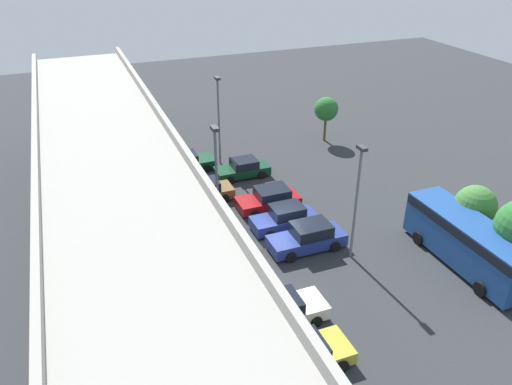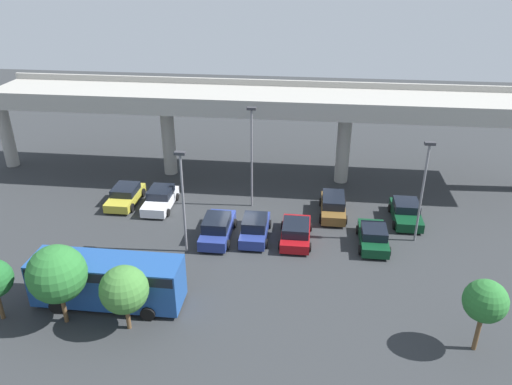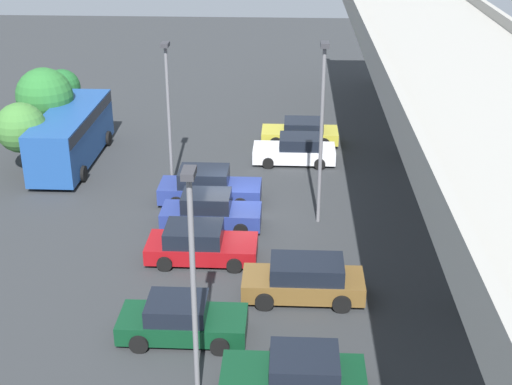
# 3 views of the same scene
# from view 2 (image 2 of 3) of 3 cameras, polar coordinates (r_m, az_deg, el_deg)

# --- Properties ---
(ground_plane) EXTENTS (100.14, 100.14, 0.00)m
(ground_plane) POSITION_cam_2_polar(r_m,az_deg,el_deg) (37.00, -1.98, -4.26)
(ground_plane) COLOR #2D3033
(highway_overpass) EXTENTS (47.91, 7.38, 8.08)m
(highway_overpass) POSITION_cam_2_polar(r_m,az_deg,el_deg) (43.21, -0.20, 9.98)
(highway_overpass) COLOR #9E9B93
(highway_overpass) RESTS_ON ground_plane
(parked_car_0) EXTENTS (2.25, 4.44, 1.42)m
(parked_car_0) POSITION_cam_2_polar(r_m,az_deg,el_deg) (41.85, -14.70, -0.33)
(parked_car_0) COLOR gold
(parked_car_0) RESTS_ON ground_plane
(parked_car_1) EXTENTS (2.18, 4.46, 1.52)m
(parked_car_1) POSITION_cam_2_polar(r_m,az_deg,el_deg) (40.61, -10.87, -0.72)
(parked_car_1) COLOR silver
(parked_car_1) RESTS_ON ground_plane
(parked_car_2) EXTENTS (2.18, 4.86, 1.70)m
(parked_car_2) POSITION_cam_2_polar(r_m,az_deg,el_deg) (35.75, -4.44, -4.06)
(parked_car_2) COLOR navy
(parked_car_2) RESTS_ON ground_plane
(parked_car_3) EXTENTS (2.05, 4.42, 1.65)m
(parked_car_3) POSITION_cam_2_polar(r_m,az_deg,el_deg) (35.70, -0.13, -4.07)
(parked_car_3) COLOR navy
(parked_car_3) RESTS_ON ground_plane
(parked_car_4) EXTENTS (2.25, 4.49, 1.49)m
(parked_car_4) POSITION_cam_2_polar(r_m,az_deg,el_deg) (35.45, 4.57, -4.49)
(parked_car_4) COLOR maroon
(parked_car_4) RESTS_ON ground_plane
(parked_car_5) EXTENTS (2.08, 4.50, 1.56)m
(parked_car_5) POSITION_cam_2_polar(r_m,az_deg,el_deg) (39.17, 8.81, -1.50)
(parked_car_5) COLOR brown
(parked_car_5) RESTS_ON ground_plane
(parked_car_6) EXTENTS (2.10, 4.33, 1.45)m
(parked_car_6) POSITION_cam_2_polar(r_m,az_deg,el_deg) (35.80, 13.25, -4.90)
(parked_car_6) COLOR #0C381E
(parked_car_6) RESTS_ON ground_plane
(parked_car_7) EXTENTS (2.23, 4.37, 1.48)m
(parked_car_7) POSITION_cam_2_polar(r_m,az_deg,el_deg) (39.59, 16.77, -2.18)
(parked_car_7) COLOR #0C381E
(parked_car_7) RESTS_ON ground_plane
(shuttle_bus) EXTENTS (8.63, 2.74, 2.91)m
(shuttle_bus) POSITION_cam_2_polar(r_m,az_deg,el_deg) (30.17, -16.64, -9.34)
(shuttle_bus) COLOR #1E478C
(shuttle_bus) RESTS_ON ground_plane
(lamp_post_near_aisle) EXTENTS (0.70, 0.35, 8.19)m
(lamp_post_near_aisle) POSITION_cam_2_polar(r_m,az_deg,el_deg) (38.39, -0.50, 4.84)
(lamp_post_near_aisle) COLOR slate
(lamp_post_near_aisle) RESTS_ON ground_plane
(lamp_post_mid_lot) EXTENTS (0.70, 0.35, 7.32)m
(lamp_post_mid_lot) POSITION_cam_2_polar(r_m,az_deg,el_deg) (32.69, -8.37, -0.24)
(lamp_post_mid_lot) COLOR slate
(lamp_post_mid_lot) RESTS_ON ground_plane
(lamp_post_by_overpass) EXTENTS (0.70, 0.35, 7.44)m
(lamp_post_by_overpass) POSITION_cam_2_polar(r_m,az_deg,el_deg) (35.44, 18.58, 0.87)
(lamp_post_by_overpass) COLOR slate
(lamp_post_by_overpass) RESTS_ON ground_plane
(tree_front_centre) EXTENTS (3.15, 3.15, 4.76)m
(tree_front_centre) POSITION_cam_2_polar(r_m,az_deg,el_deg) (28.75, -21.79, -8.65)
(tree_front_centre) COLOR brown
(tree_front_centre) RESTS_ON ground_plane
(tree_front_right) EXTENTS (2.60, 2.60, 3.87)m
(tree_front_right) POSITION_cam_2_polar(r_m,az_deg,el_deg) (27.56, -14.84, -10.69)
(tree_front_right) COLOR brown
(tree_front_right) RESTS_ON ground_plane
(tree_front_far_right) EXTENTS (2.18, 2.18, 4.17)m
(tree_front_far_right) POSITION_cam_2_polar(r_m,az_deg,el_deg) (27.53, 24.73, -11.24)
(tree_front_far_right) COLOR brown
(tree_front_far_right) RESTS_ON ground_plane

